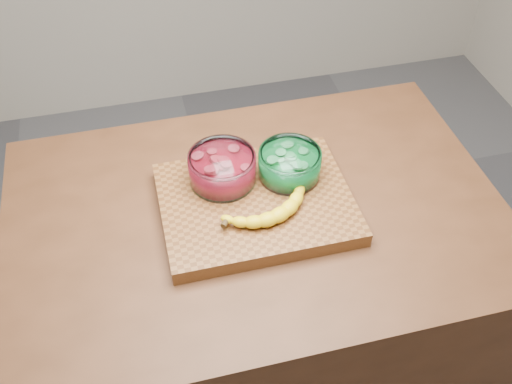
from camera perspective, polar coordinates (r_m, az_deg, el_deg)
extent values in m
plane|color=#505054|center=(2.13, 0.00, -18.39)|extent=(3.50, 3.50, 0.00)
cube|color=#4A2916|center=(1.73, 0.00, -11.86)|extent=(1.20, 0.80, 0.90)
cube|color=brown|center=(1.36, 0.00, -1.18)|extent=(0.45, 0.35, 0.04)
cylinder|color=white|center=(1.37, -3.39, 2.38)|extent=(0.16, 0.16, 0.08)
cylinder|color=#B1162A|center=(1.37, -3.37, 2.04)|extent=(0.14, 0.14, 0.04)
cylinder|color=#E14758|center=(1.35, -3.43, 2.98)|extent=(0.13, 0.13, 0.02)
cylinder|color=white|center=(1.38, 3.37, 2.81)|extent=(0.15, 0.15, 0.07)
cylinder|color=#138C38|center=(1.39, 3.36, 2.51)|extent=(0.13, 0.13, 0.04)
cylinder|color=#66D97E|center=(1.37, 3.41, 3.40)|extent=(0.12, 0.12, 0.02)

